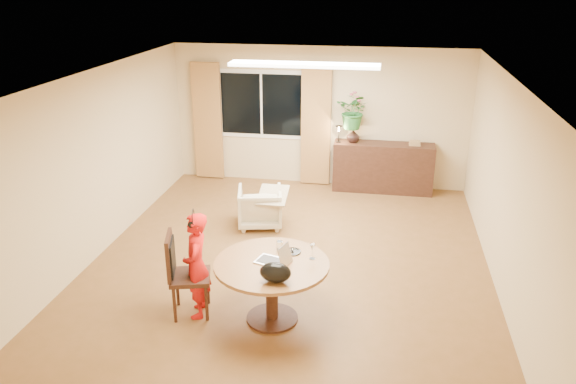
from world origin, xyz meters
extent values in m
plane|color=brown|center=(0.00, 0.00, 0.00)|extent=(6.50, 6.50, 0.00)
plane|color=white|center=(0.00, 0.00, 2.60)|extent=(6.50, 6.50, 0.00)
plane|color=#D0B987|center=(0.00, 3.25, 1.30)|extent=(5.50, 0.00, 5.50)
plane|color=#D0B987|center=(-2.75, 0.00, 1.30)|extent=(0.00, 6.50, 6.50)
plane|color=#D0B987|center=(2.75, 0.00, 1.30)|extent=(0.00, 6.50, 6.50)
cube|color=white|center=(-1.10, 3.23, 1.50)|extent=(1.70, 0.02, 1.30)
cube|color=black|center=(-1.10, 3.22, 1.50)|extent=(1.55, 0.01, 1.15)
cube|color=white|center=(-1.10, 3.22, 1.50)|extent=(0.04, 0.01, 1.15)
cube|color=brown|center=(-2.15, 3.15, 1.15)|extent=(0.55, 0.08, 2.25)
cube|color=brown|center=(-0.05, 3.15, 1.15)|extent=(0.55, 0.08, 2.25)
cube|color=white|center=(0.00, 1.20, 2.57)|extent=(2.20, 0.35, 0.05)
cylinder|color=brown|center=(0.04, -1.47, 0.73)|extent=(1.32, 1.32, 0.04)
cylinder|color=black|center=(0.04, -1.47, 0.35)|extent=(0.14, 0.14, 0.71)
cylinder|color=black|center=(0.04, -1.47, 0.02)|extent=(0.61, 0.61, 0.03)
imported|color=red|center=(-0.85, -1.50, 0.65)|extent=(0.53, 0.40, 1.29)
imported|color=beige|center=(-0.68, 1.10, 0.32)|extent=(0.82, 0.83, 0.64)
cube|color=black|center=(1.23, 3.01, 0.46)|extent=(1.82, 0.45, 0.91)
imported|color=black|center=(0.65, 3.01, 1.04)|extent=(0.27, 0.27, 0.25)
imported|color=#315C22|center=(0.65, 3.01, 1.49)|extent=(0.73, 0.67, 0.66)
camera|label=1|loc=(1.18, -6.98, 3.80)|focal=35.00mm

